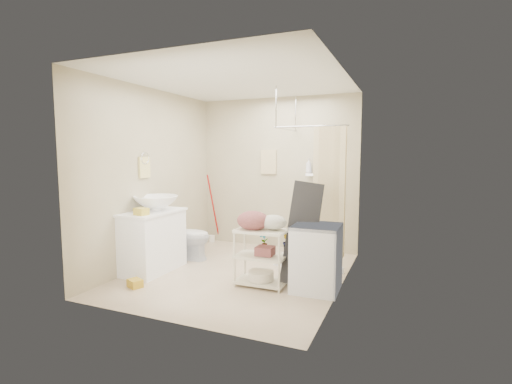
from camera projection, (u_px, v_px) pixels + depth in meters
floor at (238, 273)px, 5.11m from camera, size 3.20×3.20×0.00m
ceiling at (237, 80)px, 4.84m from camera, size 2.80×3.20×0.04m
wall_back at (277, 173)px, 6.45m from camera, size 2.80×0.04×2.60m
wall_front at (165, 191)px, 3.51m from camera, size 2.80×0.04×2.60m
wall_left at (153, 177)px, 5.51m from camera, size 0.04×3.20×2.60m
wall_right at (343, 183)px, 4.44m from camera, size 0.04×3.20×2.60m
vanity at (153, 241)px, 5.20m from camera, size 0.55×0.97×0.85m
sink at (156, 203)px, 5.20m from camera, size 0.72×0.72×0.21m
counter_basket at (141, 211)px, 4.83m from camera, size 0.19×0.16×0.09m
floor_basket at (135, 282)px, 4.58m from camera, size 0.31×0.28×0.14m
toilet at (188, 235)px, 5.81m from camera, size 0.73×0.43×0.74m
mop at (211, 209)px, 6.88m from camera, size 0.16×0.16×1.25m
potted_plant_a at (264, 240)px, 6.41m from camera, size 0.18×0.13×0.32m
potted_plant_b at (288, 242)px, 6.28m from camera, size 0.22×0.21×0.32m
hanging_towel at (269, 162)px, 6.46m from camera, size 0.28×0.03×0.42m
towel_ring at (144, 166)px, 5.30m from camera, size 0.04×0.22×0.34m
tp_holder at (158, 215)px, 5.60m from camera, size 0.08×0.12×0.14m
shower at (318, 193)px, 5.64m from camera, size 1.10×1.10×2.10m
shampoo_bottle_a at (309, 166)px, 6.12m from camera, size 0.12×0.12×0.25m
shampoo_bottle_b at (317, 168)px, 6.08m from camera, size 0.09×0.09×0.17m
washing_machine at (316, 258)px, 4.46m from camera, size 0.56×0.58×0.80m
laundry_rack at (261, 252)px, 4.60m from camera, size 0.63×0.37×0.86m
ironing_board at (302, 232)px, 4.60m from camera, size 0.40×0.21×1.34m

